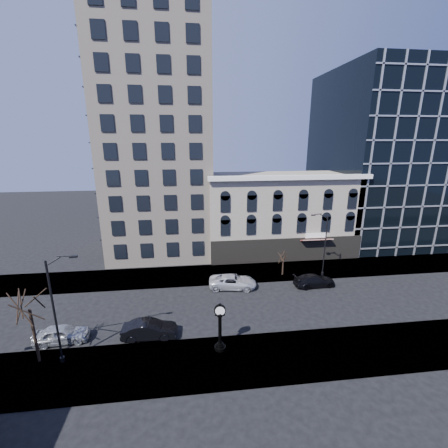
{
  "coord_description": "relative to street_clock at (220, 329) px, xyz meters",
  "views": [
    {
      "loc": [
        -1.86,
        -27.88,
        17.08
      ],
      "look_at": [
        2.0,
        4.0,
        8.0
      ],
      "focal_mm": 24.0,
      "sensor_mm": 36.0,
      "label": 1
    }
  ],
  "objects": [
    {
      "name": "ground",
      "position": [
        -0.37,
        6.64,
        -2.07
      ],
      "size": [
        160.0,
        160.0,
        0.0
      ],
      "primitive_type": "plane",
      "color": "black",
      "rests_on": "ground"
    },
    {
      "name": "street_clock",
      "position": [
        0.0,
        0.0,
        0.0
      ],
      "size": [
        0.98,
        0.98,
        4.3
      ],
      "rotation": [
        0.0,
        0.0,
        -0.1
      ],
      "color": "black",
      "rests_on": "sidewalk_near"
    },
    {
      "name": "street_lamp_near",
      "position": [
        -11.9,
        0.09,
        4.93
      ],
      "size": [
        2.36,
        0.47,
        9.11
      ],
      "rotation": [
        0.0,
        0.0,
        0.08
      ],
      "color": "black",
      "rests_on": "sidewalk_near"
    },
    {
      "name": "cream_tower",
      "position": [
        -6.49,
        25.52,
        17.25
      ],
      "size": [
        15.9,
        15.4,
        42.5
      ],
      "color": "beige",
      "rests_on": "ground"
    },
    {
      "name": "sidewalk_far",
      "position": [
        -0.37,
        14.64,
        -2.01
      ],
      "size": [
        160.0,
        6.0,
        0.12
      ],
      "primitive_type": "cube",
      "color": "#9A968C",
      "rests_on": "ground"
    },
    {
      "name": "glass_office",
      "position": [
        31.63,
        27.54,
        11.93
      ],
      "size": [
        20.0,
        20.15,
        28.0
      ],
      "color": "black",
      "rests_on": "ground"
    },
    {
      "name": "bare_tree_near",
      "position": [
        -14.42,
        0.32,
        3.66
      ],
      "size": [
        4.32,
        4.32,
        7.42
      ],
      "color": "black",
      "rests_on": "sidewalk_near"
    },
    {
      "name": "car_near_b",
      "position": [
        -6.05,
        2.43,
        -1.27
      ],
      "size": [
        4.87,
        1.81,
        1.59
      ],
      "primitive_type": "imported",
      "rotation": [
        0.0,
        0.0,
        1.54
      ],
      "color": "black",
      "rests_on": "ground"
    },
    {
      "name": "car_far_a",
      "position": [
        2.7,
        10.78,
        -1.28
      ],
      "size": [
        5.94,
        3.38,
        1.56
      ],
      "primitive_type": "imported",
      "rotation": [
        0.0,
        0.0,
        1.43
      ],
      "color": "silver",
      "rests_on": "ground"
    },
    {
      "name": "victorian_row",
      "position": [
        11.63,
        22.53,
        3.93
      ],
      "size": [
        22.6,
        11.19,
        12.5
      ],
      "color": "#9E9382",
      "rests_on": "ground"
    },
    {
      "name": "sidewalk_near",
      "position": [
        -0.37,
        -1.36,
        -2.01
      ],
      "size": [
        160.0,
        6.0,
        0.12
      ],
      "primitive_type": "cube",
      "color": "#9A968C",
      "rests_on": "ground"
    },
    {
      "name": "car_near_a",
      "position": [
        -13.57,
        2.73,
        -1.29
      ],
      "size": [
        4.67,
        2.2,
        1.54
      ],
      "primitive_type": "imported",
      "rotation": [
        0.0,
        0.0,
        1.65
      ],
      "color": "#A5A8AD",
      "rests_on": "ground"
    },
    {
      "name": "bare_tree_far",
      "position": [
        9.63,
        13.3,
        0.83
      ],
      "size": [
        2.15,
        2.15,
        3.69
      ],
      "color": "black",
      "rests_on": "sidewalk_far"
    },
    {
      "name": "street_lamp_far",
      "position": [
        14.15,
        12.64,
        4.38
      ],
      "size": [
        2.17,
        0.33,
        8.39
      ],
      "rotation": [
        0.0,
        0.0,
        3.14
      ],
      "color": "black",
      "rests_on": "sidewalk_far"
    },
    {
      "name": "car_far_b",
      "position": [
        12.53,
        10.03,
        -1.34
      ],
      "size": [
        5.12,
        2.34,
        1.45
      ],
      "primitive_type": "imported",
      "rotation": [
        0.0,
        0.0,
        1.63
      ],
      "color": "black",
      "rests_on": "ground"
    }
  ]
}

